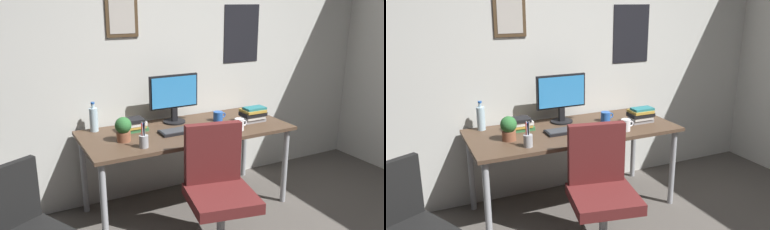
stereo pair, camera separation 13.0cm
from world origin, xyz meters
The scene contains 14 objects.
wall_back centered at (0.00, 2.15, 1.30)m, with size 4.40×0.10×2.60m.
desk centered at (-0.20, 1.69, 0.67)m, with size 1.78×0.77×0.74m.
office_chair centered at (-0.29, 1.01, 0.53)m, with size 0.58×0.57×0.95m.
side_chair centered at (-1.59, 1.07, 0.50)m, with size 0.57×0.57×0.88m.
monitor centered at (-0.21, 1.91, 0.98)m, with size 0.46×0.20×0.43m.
keyboard centered at (-0.25, 1.63, 0.75)m, with size 0.43×0.15×0.03m.
computer_mouse centered at (0.05, 1.63, 0.75)m, with size 0.06×0.11×0.04m.
water_bottle centered at (-0.92, 1.99, 0.84)m, with size 0.07×0.07×0.25m.
coffee_mug_near centered at (0.17, 1.77, 0.78)m, with size 0.12×0.09×0.09m.
coffee_mug_far centered at (0.19, 1.45, 0.79)m, with size 0.12×0.08×0.10m.
potted_plant centered at (-0.77, 1.64, 0.84)m, with size 0.13×0.13×0.20m.
pen_cup centered at (-0.68, 1.43, 0.79)m, with size 0.07×0.07×0.20m.
book_stack_left centered at (-0.62, 1.85, 0.79)m, with size 0.23×0.18×0.11m.
book_stack_right centered at (0.44, 1.61, 0.80)m, with size 0.22×0.16×0.14m.
Camera 2 is at (-1.52, -1.28, 1.80)m, focal length 37.19 mm.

